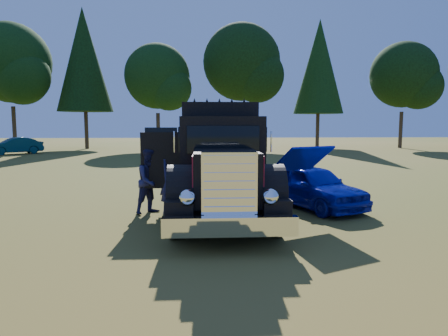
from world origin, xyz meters
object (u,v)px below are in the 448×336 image
spectator_far (150,181)px  distant_teal_car (15,146)px  spectator_near (169,179)px  diamond_t_truck (221,167)px  hotrod_coupe (312,186)px

spectator_far → distant_teal_car: (-13.44, 21.85, -0.23)m
spectator_near → distant_teal_car: size_ratio=0.46×
diamond_t_truck → spectator_near: 1.48m
spectator_near → spectator_far: size_ratio=1.05×
spectator_near → spectator_far: (-0.50, -0.07, -0.04)m
diamond_t_truck → distant_teal_car: size_ratio=1.77×
hotrod_coupe → spectator_far: bearing=-173.6°
spectator_near → distant_teal_car: 25.86m
diamond_t_truck → spectator_far: size_ratio=4.01×
diamond_t_truck → hotrod_coupe: bearing=16.8°
diamond_t_truck → spectator_near: (-1.39, 0.36, -0.35)m
diamond_t_truck → distant_teal_car: bearing=124.7°
hotrod_coupe → spectator_far: hotrod_coupe is taller
diamond_t_truck → distant_teal_car: 26.94m
diamond_t_truck → spectator_far: bearing=171.0°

